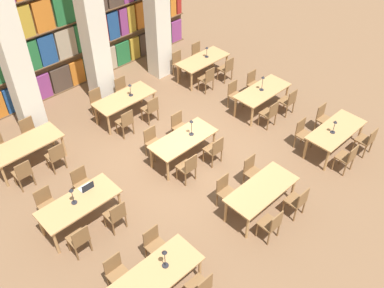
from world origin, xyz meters
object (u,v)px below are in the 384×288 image
at_px(chair_6, 297,201).
at_px(chair_8, 347,157).
at_px(reading_table_0, 157,275).
at_px(chair_22, 288,101).
at_px(desk_lamp_3, 191,125).
at_px(reading_table_6, 26,146).
at_px(desk_lamp_1, 335,125).
at_px(reading_table_5, 262,93).
at_px(chair_24, 23,173).
at_px(chair_13, 47,204).
at_px(chair_28, 125,122).
at_px(chair_5, 226,191).
at_px(desk_lamp_6, 207,50).
at_px(reading_table_7, 125,100).
at_px(chair_16, 188,167).
at_px(chair_27, 30,132).
at_px(chair_34, 226,68).
at_px(chair_18, 214,149).
at_px(chair_7, 252,171).
at_px(desk_lamp_2, 72,193).
at_px(chair_4, 271,224).
at_px(chair_14, 116,215).
at_px(pillar_center, 90,13).
at_px(chair_19, 180,126).
at_px(chair_30, 151,108).
at_px(chair_32, 207,78).
at_px(chair_11, 323,118).
at_px(chair_31, 123,90).
at_px(chair_21, 235,94).
at_px(reading_table_8, 203,61).
at_px(chair_12, 79,239).
at_px(chair_10, 367,140).
at_px(chair_20, 270,113).
at_px(chair_15, 82,183).
at_px(reading_table_1, 262,191).
at_px(chair_29, 98,102).
at_px(chair_33, 179,63).
at_px(chair_35, 198,54).
at_px(desk_lamp_0, 165,256).
at_px(reading_table_3, 79,205).
at_px(pillar_left, 9,41).
at_px(chair_3, 155,244).
at_px(reading_table_4, 183,141).
at_px(chair_2, 200,287).
at_px(desk_lamp_4, 263,81).
at_px(laptop, 87,187).

relative_size(chair_6, chair_8, 1.00).
bearing_deg(reading_table_0, chair_22, 15.64).
distance_m(desk_lamp_3, reading_table_6, 4.44).
relative_size(desk_lamp_1, desk_lamp_3, 0.82).
height_order(reading_table_5, chair_24, chair_24).
xyz_separation_m(chair_13, chair_28, (3.25, 1.25, 0.00)).
xyz_separation_m(chair_5, reading_table_5, (3.77, 1.94, 0.17)).
distance_m(chair_22, desk_lamp_6, 3.41).
bearing_deg(reading_table_7, chair_5, -95.23).
bearing_deg(chair_13, chair_8, 148.41).
distance_m(chair_16, chair_27, 4.70).
xyz_separation_m(chair_28, chair_34, (4.35, 0.01, 0.00)).
xyz_separation_m(chair_18, chair_22, (3.29, -0.01, 0.00)).
bearing_deg(chair_7, desk_lamp_2, -26.68).
distance_m(chair_4, chair_14, 3.55).
relative_size(pillar_center, chair_14, 6.69).
relative_size(chair_19, desk_lamp_6, 2.26).
bearing_deg(desk_lamp_1, chair_30, 120.18).
distance_m(chair_19, chair_32, 2.71).
height_order(reading_table_0, chair_11, chair_11).
relative_size(chair_31, desk_lamp_6, 2.26).
xyz_separation_m(chair_21, reading_table_8, (0.51, 1.96, 0.17)).
xyz_separation_m(chair_12, chair_14, (0.98, 0.00, 0.00)).
bearing_deg(chair_10, chair_20, 109.94).
height_order(chair_15, chair_30, same).
xyz_separation_m(chair_8, chair_32, (0.09, 5.30, 0.00)).
distance_m(reading_table_1, chair_29, 6.02).
relative_size(chair_6, chair_29, 1.00).
bearing_deg(chair_16, chair_10, -31.51).
height_order(reading_table_5, chair_33, chair_33).
relative_size(chair_35, desk_lamp_6, 2.26).
relative_size(chair_13, chair_19, 1.00).
bearing_deg(desk_lamp_0, chair_35, 41.49).
bearing_deg(chair_31, pillar_center, -57.64).
relative_size(chair_13, chair_21, 1.00).
bearing_deg(chair_18, reading_table_3, 169.69).
bearing_deg(reading_table_1, chair_16, 106.34).
distance_m(desk_lamp_3, chair_31, 3.43).
bearing_deg(reading_table_1, reading_table_3, 141.83).
relative_size(pillar_left, chair_8, 6.69).
distance_m(chair_3, reading_table_4, 3.30).
bearing_deg(desk_lamp_6, desk_lamp_2, -159.28).
height_order(chair_6, chair_35, same).
relative_size(chair_2, chair_16, 1.00).
relative_size(desk_lamp_4, chair_29, 0.56).
bearing_deg(chair_16, laptop, 159.40).
bearing_deg(chair_24, chair_2, -79.30).
height_order(chair_19, desk_lamp_4, desk_lamp_4).
relative_size(chair_21, chair_31, 1.00).
xyz_separation_m(desk_lamp_0, reading_table_7, (2.96, 5.29, -0.43)).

